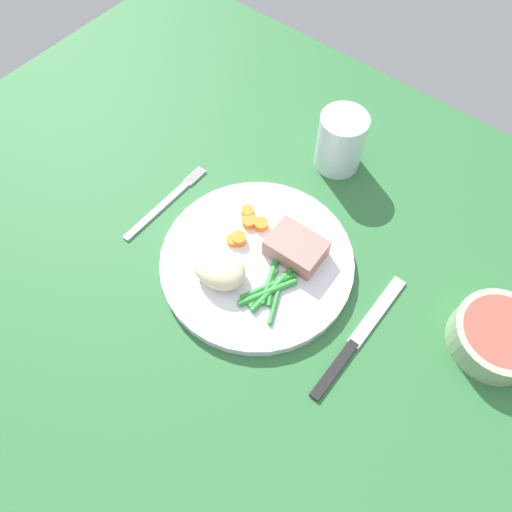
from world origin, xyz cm
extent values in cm
cube|color=#2D6B38|center=(0.00, 0.00, 1.00)|extent=(120.00, 90.00, 2.00)
cylinder|color=white|center=(-0.67, -0.20, 2.80)|extent=(26.64, 26.64, 1.60)
cube|color=#B2756B|center=(2.93, 3.99, 5.09)|extent=(7.75, 5.80, 2.98)
ellipsoid|color=beige|center=(-3.07, -5.00, 5.49)|extent=(7.75, 5.86, 3.78)
cylinder|color=orange|center=(-4.93, 0.10, 4.05)|extent=(1.85, 1.85, 0.91)
cylinder|color=orange|center=(-3.53, 4.50, 4.14)|extent=(2.01, 2.01, 1.08)
cylinder|color=orange|center=(-4.37, 0.64, 4.23)|extent=(2.05, 2.05, 1.25)
cylinder|color=orange|center=(-5.17, 3.85, 4.10)|extent=(2.13, 2.13, 0.99)
cylinder|color=orange|center=(-6.39, 5.00, 4.13)|extent=(1.89, 1.89, 1.06)
cylinder|color=#2D8C38|center=(3.26, -2.49, 3.99)|extent=(4.20, 7.56, 0.79)
cylinder|color=#2D8C38|center=(5.19, -3.28, 3.93)|extent=(3.55, 6.86, 0.66)
cylinder|color=#2D8C38|center=(2.95, -3.12, 3.90)|extent=(1.17, 6.47, 0.60)
cylinder|color=#2D8C38|center=(3.76, -3.28, 4.05)|extent=(4.65, 7.80, 0.90)
cylinder|color=#2D8C38|center=(3.97, -2.67, 4.03)|extent=(1.24, 7.89, 0.86)
cylinder|color=#2D8C38|center=(2.71, -1.29, 4.00)|extent=(3.79, 7.86, 0.81)
cylinder|color=#2D8C38|center=(3.30, -1.90, 3.93)|extent=(4.03, 5.91, 0.65)
cylinder|color=#2D8C38|center=(3.85, -3.57, 3.92)|extent=(2.88, 5.48, 0.63)
cube|color=silver|center=(-17.90, -2.20, 2.20)|extent=(1.00, 13.00, 0.40)
cube|color=silver|center=(-18.50, 6.10, 2.20)|extent=(0.24, 3.60, 0.40)
cube|color=silver|center=(-18.10, 6.10, 2.20)|extent=(0.24, 3.60, 0.40)
cube|color=silver|center=(-17.70, 6.10, 2.20)|extent=(0.24, 3.60, 0.40)
cube|color=silver|center=(-17.30, 6.10, 2.20)|extent=(0.24, 3.60, 0.40)
cube|color=black|center=(16.21, -5.70, 2.20)|extent=(1.30, 9.00, 0.64)
cube|color=silver|center=(16.21, 4.30, 2.20)|extent=(1.70, 12.00, 0.40)
cylinder|color=silver|center=(-2.48, 22.34, 6.67)|extent=(7.17, 7.17, 9.34)
cylinder|color=silver|center=(-2.48, 22.34, 4.67)|extent=(6.60, 6.60, 5.35)
cylinder|color=#99B28C|center=(29.74, 9.81, 4.02)|extent=(11.45, 11.45, 4.03)
cylinder|color=#B24C3F|center=(29.74, 9.81, 4.92)|extent=(9.73, 9.73, 2.22)
camera|label=1|loc=(19.95, -25.86, 61.49)|focal=34.26mm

